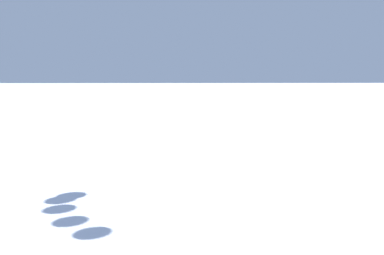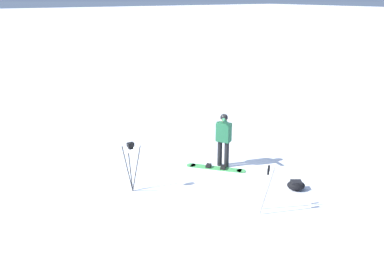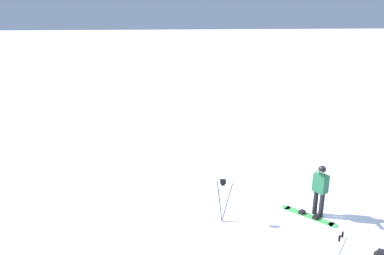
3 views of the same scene
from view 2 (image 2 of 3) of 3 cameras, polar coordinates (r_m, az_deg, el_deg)
The scene contains 6 objects.
ground_plane at distance 11.74m, azimuth 3.69°, elevation -6.26°, with size 300.00×300.00×0.00m, color white.
snowboarder at distance 11.80m, azimuth 4.44°, elevation -1.07°, with size 0.66×0.58×1.63m.
snowboard at distance 11.96m, azimuth 3.36°, elevation -5.64°, with size 1.43×1.23×0.10m.
gear_bag_large at distance 11.02m, azimuth 14.38°, elevation -7.82°, with size 0.59×0.60×0.24m.
camera_tripod at distance 10.39m, azimuth -8.56°, elevation -4.06°, with size 0.58×0.51×1.33m.
ski_poles at distance 9.50m, azimuth 10.58°, elevation -7.63°, with size 0.35×0.34×1.14m.
Camera 2 is at (8.39, -6.62, 4.86)m, focal length 38.03 mm.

